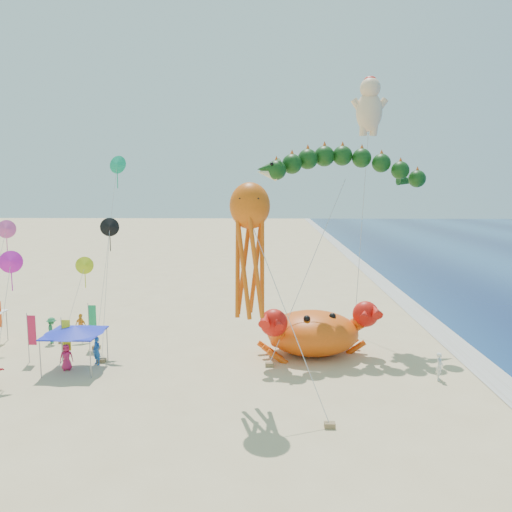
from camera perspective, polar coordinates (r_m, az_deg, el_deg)
The scene contains 10 objects.
ground at distance 32.33m, azimuth 3.50°, elevation -11.99°, with size 320.00×320.00×0.00m, color #D1B784.
foam_strip at distance 34.79m, azimuth 24.08°, elevation -11.21°, with size 320.00×320.00×0.00m, color silver.
crab_inflatable at distance 33.36m, azimuth 6.50°, elevation -8.55°, with size 8.19×6.85×3.59m.
dragon_kite at distance 35.04m, azimuth 9.92°, elevation 9.56°, with size 12.10×7.91×13.42m.
cherub_kite at distance 40.38m, azimuth 12.83°, elevation 16.46°, with size 2.41×3.82×19.30m.
octopus_kite at distance 25.09m, azimuth -0.69°, elevation 1.86°, with size 5.07×4.34×11.19m.
canopy_blue at distance 32.27m, azimuth -20.05°, elevation -7.94°, with size 3.50×3.50×2.71m.
feather_flags at distance 35.70m, azimuth -22.89°, elevation -7.31°, with size 7.73×5.00×3.20m.
beachgoers at distance 34.15m, azimuth -20.83°, elevation -9.82°, with size 26.29×10.92×1.87m.
small_kites at distance 36.13m, azimuth -20.74°, elevation 1.59°, with size 9.02×11.69×13.28m.
Camera 1 is at (-0.90, -30.45, 10.81)m, focal length 35.00 mm.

